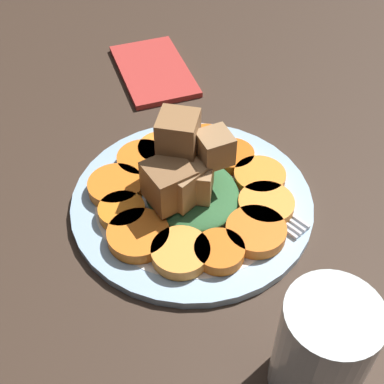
% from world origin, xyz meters
% --- Properties ---
extents(table_slab, '(1.20, 1.20, 0.02)m').
position_xyz_m(table_slab, '(0.00, 0.00, 0.01)').
color(table_slab, '#38281E').
rests_on(table_slab, ground).
extents(plate, '(0.26, 0.26, 0.01)m').
position_xyz_m(plate, '(0.00, 0.00, 0.03)').
color(plate, '#99B7D1').
rests_on(plate, table_slab).
extents(carrot_slice_0, '(0.06, 0.06, 0.01)m').
position_xyz_m(carrot_slice_0, '(0.07, 0.04, 0.04)').
color(carrot_slice_0, orange).
rests_on(carrot_slice_0, plate).
extents(carrot_slice_1, '(0.06, 0.06, 0.01)m').
position_xyz_m(carrot_slice_1, '(0.04, 0.08, 0.04)').
color(carrot_slice_1, orange).
rests_on(carrot_slice_1, plate).
extents(carrot_slice_2, '(0.05, 0.05, 0.01)m').
position_xyz_m(carrot_slice_2, '(0.00, 0.08, 0.04)').
color(carrot_slice_2, orange).
rests_on(carrot_slice_2, plate).
extents(carrot_slice_3, '(0.06, 0.06, 0.01)m').
position_xyz_m(carrot_slice_3, '(-0.04, 0.07, 0.04)').
color(carrot_slice_3, orange).
rests_on(carrot_slice_3, plate).
extents(carrot_slice_4, '(0.06, 0.06, 0.01)m').
position_xyz_m(carrot_slice_4, '(-0.07, 0.04, 0.04)').
color(carrot_slice_4, '#F99439').
rests_on(carrot_slice_4, plate).
extents(carrot_slice_5, '(0.05, 0.05, 0.01)m').
position_xyz_m(carrot_slice_5, '(-0.08, 0.00, 0.04)').
color(carrot_slice_5, orange).
rests_on(carrot_slice_5, plate).
extents(carrot_slice_6, '(0.06, 0.06, 0.01)m').
position_xyz_m(carrot_slice_6, '(-0.07, -0.04, 0.04)').
color(carrot_slice_6, orange).
rests_on(carrot_slice_6, plate).
extents(carrot_slice_7, '(0.06, 0.06, 0.01)m').
position_xyz_m(carrot_slice_7, '(-0.04, -0.07, 0.04)').
color(carrot_slice_7, orange).
rests_on(carrot_slice_7, plate).
extents(carrot_slice_8, '(0.06, 0.06, 0.01)m').
position_xyz_m(carrot_slice_8, '(-0.00, -0.08, 0.04)').
color(carrot_slice_8, orange).
rests_on(carrot_slice_8, plate).
extents(carrot_slice_9, '(0.05, 0.05, 0.01)m').
position_xyz_m(carrot_slice_9, '(0.04, -0.06, 0.04)').
color(carrot_slice_9, '#D45F12').
rests_on(carrot_slice_9, plate).
extents(carrot_slice_10, '(0.06, 0.06, 0.01)m').
position_xyz_m(carrot_slice_10, '(0.07, -0.04, 0.04)').
color(carrot_slice_10, '#D66114').
rests_on(carrot_slice_10, plate).
extents(carrot_slice_11, '(0.06, 0.06, 0.01)m').
position_xyz_m(carrot_slice_11, '(0.08, 0.01, 0.04)').
color(carrot_slice_11, orange).
rests_on(carrot_slice_11, plate).
extents(center_pile, '(0.11, 0.10, 0.10)m').
position_xyz_m(center_pile, '(-0.00, 0.01, 0.06)').
color(center_pile, '#2D6033').
rests_on(center_pile, plate).
extents(fork, '(0.16, 0.09, 0.00)m').
position_xyz_m(fork, '(-0.01, -0.06, 0.03)').
color(fork, silver).
rests_on(fork, plate).
extents(water_glass, '(0.07, 0.07, 0.11)m').
position_xyz_m(water_glass, '(-0.22, -0.03, 0.07)').
color(water_glass, silver).
rests_on(water_glass, table_slab).
extents(napkin, '(0.15, 0.09, 0.01)m').
position_xyz_m(napkin, '(0.26, -0.03, 0.02)').
color(napkin, '#B2332D').
rests_on(napkin, table_slab).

